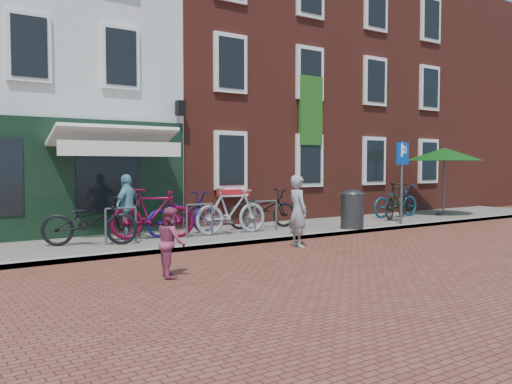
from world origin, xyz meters
TOP-DOWN VIEW (x-y plane):
  - ground at (0.00, 0.00)m, footprint 80.00×80.00m
  - sidewalk at (1.00, 1.50)m, footprint 24.00×3.00m
  - building_brick_mid at (2.00, 7.00)m, footprint 6.00×8.00m
  - building_brick_right at (8.00, 7.00)m, footprint 6.00×8.00m
  - filler_right at (14.50, 7.00)m, footprint 7.00×8.00m
  - litter_bin at (2.81, 0.30)m, footprint 0.63×0.63m
  - parking_sign at (4.78, 0.24)m, footprint 0.50×0.08m
  - parasol at (8.23, 1.30)m, footprint 2.66×2.66m
  - woman at (-0.12, -0.92)m, footprint 0.49×0.66m
  - boy at (-3.92, -2.24)m, footprint 0.58×0.67m
  - cafe_person at (-3.07, 1.89)m, footprint 0.97×0.81m
  - bicycle_0 at (-4.14, 1.38)m, footprint 2.18×1.53m
  - bicycle_1 at (-2.57, 1.57)m, footprint 2.08×1.11m
  - bicycle_2 at (-1.71, 1.72)m, footprint 2.15×1.01m
  - bicycle_3 at (-0.55, 1.24)m, footprint 2.04×0.70m
  - bicycle_4 at (0.82, 1.81)m, footprint 2.16×1.04m
  - bicycle_5 at (5.91, 1.42)m, footprint 2.07×1.29m
  - bicycle_6 at (6.31, 1.80)m, footprint 2.07×0.74m

SIDE VIEW (x-z plane):
  - ground at x=0.00m, z-range 0.00..0.00m
  - sidewalk at x=1.00m, z-range 0.00..0.10m
  - boy at x=-3.92m, z-range 0.00..1.18m
  - bicycle_0 at x=-4.14m, z-range 0.10..1.19m
  - bicycle_2 at x=-1.71m, z-range 0.10..1.19m
  - bicycle_4 at x=0.82m, z-range 0.10..1.19m
  - bicycle_6 at x=6.31m, z-range 0.10..1.19m
  - litter_bin at x=2.81m, z-range 0.12..1.28m
  - bicycle_1 at x=-2.57m, z-range 0.10..1.31m
  - bicycle_3 at x=-0.55m, z-range 0.10..1.31m
  - bicycle_5 at x=5.91m, z-range 0.10..1.31m
  - woman at x=-0.12m, z-range 0.00..1.64m
  - cafe_person at x=-3.07m, z-range 0.10..1.65m
  - parking_sign at x=4.78m, z-range 0.55..3.01m
  - parasol at x=8.23m, z-range 1.09..3.54m
  - filler_right at x=14.50m, z-range 0.00..9.00m
  - building_brick_mid at x=2.00m, z-range 0.00..10.00m
  - building_brick_right at x=8.00m, z-range 0.00..10.00m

